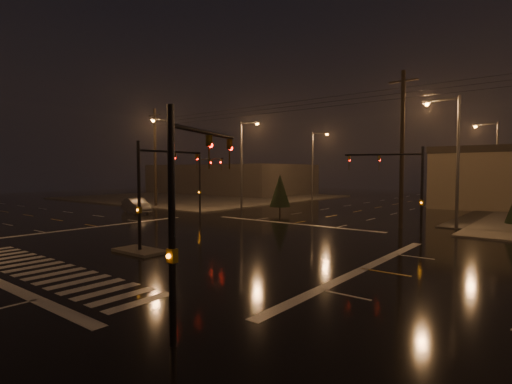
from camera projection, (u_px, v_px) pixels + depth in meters
ground at (195, 242)px, 24.69m from camera, size 140.00×140.00×0.00m
sidewalk_nw at (204, 197)px, 66.76m from camera, size 36.00×36.00×0.12m
median_island at (140, 251)px, 21.55m from camera, size 3.00×1.60×0.15m
crosswalk at (44, 270)px, 17.63m from camera, size 15.00×2.60×0.01m
stop_bar_far at (292, 224)px, 33.31m from camera, size 16.00×0.50×0.01m
commercial_block at (230, 179)px, 79.12m from camera, size 30.00×18.00×5.60m
signal_mast_median at (153, 183)px, 22.09m from camera, size 0.25×4.59×6.00m
signal_mast_ne at (405, 180)px, 26.56m from camera, size 4.84×1.86×6.00m
signal_mast_nw at (204, 177)px, 38.31m from camera, size 4.84×1.86×6.00m
signal_mast_se at (187, 197)px, 10.52m from camera, size 1.55×3.87×6.00m
streetlight_1 at (243, 159)px, 45.41m from camera, size 2.77×0.32×10.00m
streetlight_2 at (314, 161)px, 57.95m from camera, size 2.77×0.32×10.00m
streetlight_3 at (454, 152)px, 30.00m from camera, size 2.77×0.32×10.00m
streetlight_4 at (494, 159)px, 45.68m from camera, size 2.77×0.32×10.00m
streetlight_5 at (169, 158)px, 43.05m from camera, size 0.32×2.77×10.00m
utility_pole_0 at (155, 157)px, 48.96m from camera, size 2.20×0.32×12.00m
utility_pole_1 at (402, 148)px, 30.39m from camera, size 2.20×0.32×12.00m
conifer_3 at (280, 190)px, 41.22m from camera, size 2.16×2.16×4.07m
car_crossing at (136, 205)px, 42.05m from camera, size 4.92×2.70×1.54m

